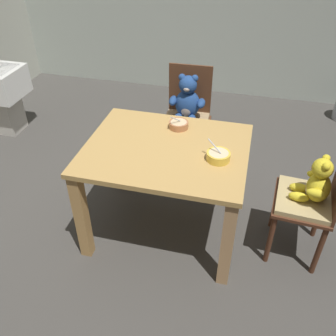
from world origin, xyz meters
TOP-DOWN VIEW (x-y plane):
  - ground_plane at (0.00, 0.00)m, footprint 5.20×5.20m
  - dining_table at (0.00, 0.00)m, footprint 1.07×0.87m
  - teddy_chair_near_right at (0.97, 0.01)m, footprint 0.40×0.45m
  - teddy_chair_far_center at (-0.04, 0.87)m, footprint 0.42×0.40m
  - porridge_bowl_yellow_near_right at (0.35, -0.06)m, footprint 0.15×0.15m
  - porridge_bowl_terracotta_far_center at (0.02, 0.27)m, footprint 0.14×0.14m

SIDE VIEW (x-z plane):
  - ground_plane at x=0.00m, z-range -0.04..0.00m
  - teddy_chair_near_right at x=0.97m, z-range 0.07..1.00m
  - teddy_chair_far_center at x=-0.04m, z-range 0.11..1.03m
  - dining_table at x=0.00m, z-range 0.23..0.97m
  - porridge_bowl_terracotta_far_center at x=0.02m, z-range 0.70..0.82m
  - porridge_bowl_yellow_near_right at x=0.35m, z-range 0.70..0.83m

